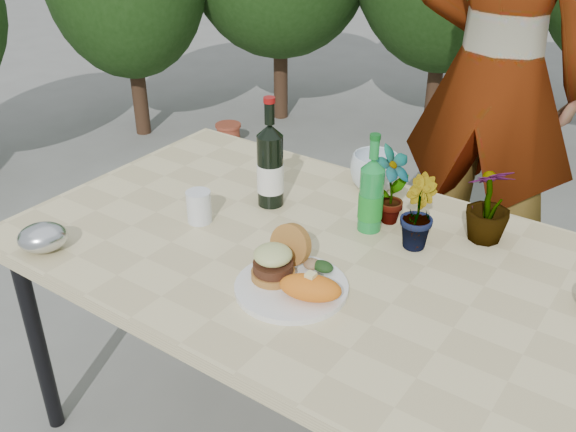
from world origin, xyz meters
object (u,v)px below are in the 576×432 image
Objects in this scene: wine_bottle at (270,167)px; dinner_plate at (291,287)px; person at (495,78)px; patio_table at (305,263)px.

dinner_plate is at bearing -48.67° from wine_bottle.
wine_bottle reaches higher than dinner_plate.
person reaches higher than wine_bottle.
wine_bottle is 1.04m from person.
patio_table is 4.73× the size of wine_bottle.
patio_table is 0.32m from wine_bottle.
wine_bottle is (-0.22, 0.14, 0.18)m from patio_table.
person is (0.32, 0.99, 0.08)m from wine_bottle.
person reaches higher than patio_table.
patio_table is 0.84× the size of person.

